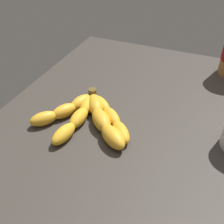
% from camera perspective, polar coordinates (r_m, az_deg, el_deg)
% --- Properties ---
extents(ground_plane, '(0.92, 0.63, 0.03)m').
position_cam_1_polar(ground_plane, '(0.60, 2.97, -6.28)').
color(ground_plane, '#38332D').
extents(banana_bunch, '(0.20, 0.24, 0.04)m').
position_cam_1_polar(banana_bunch, '(0.61, -4.72, -0.95)').
color(banana_bunch, gold).
rests_on(banana_bunch, ground_plane).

